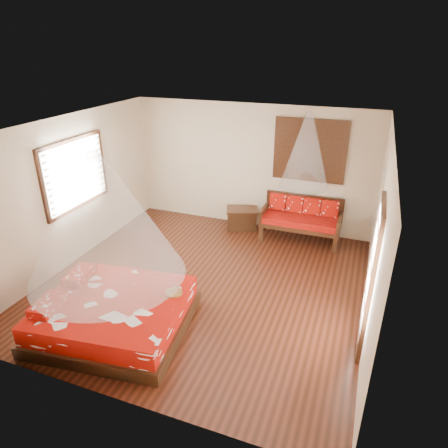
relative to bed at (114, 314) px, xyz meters
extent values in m
cube|color=black|center=(0.81, 1.60, -0.26)|extent=(5.50, 5.50, 0.02)
cube|color=silver|center=(0.81, 1.60, 2.56)|extent=(5.50, 5.50, 0.02)
cube|color=beige|center=(-1.95, 1.60, 1.15)|extent=(0.02, 5.50, 2.80)
cube|color=beige|center=(3.57, 1.60, 1.15)|extent=(0.02, 5.50, 2.80)
cube|color=beige|center=(0.81, 4.36, 1.15)|extent=(5.50, 0.02, 2.80)
cube|color=beige|center=(0.81, -1.16, 1.15)|extent=(5.50, 0.02, 2.80)
cube|color=black|center=(0.02, 0.00, -0.15)|extent=(2.35, 2.18, 0.20)
cube|color=#9C0D05|center=(0.02, 0.00, 0.10)|extent=(2.24, 2.07, 0.30)
cube|color=#9C0D05|center=(-0.72, -0.50, 0.32)|extent=(0.37, 0.59, 0.14)
cube|color=#9C0D05|center=(-0.82, 0.31, 0.32)|extent=(0.37, 0.59, 0.14)
cube|color=black|center=(1.30, 3.59, -0.04)|extent=(0.08, 0.08, 0.42)
cube|color=black|center=(2.88, 3.59, -0.04)|extent=(0.08, 0.08, 0.42)
cube|color=black|center=(1.30, 4.22, -0.04)|extent=(0.08, 0.08, 0.42)
cube|color=black|center=(2.88, 4.22, -0.04)|extent=(0.08, 0.08, 0.42)
cube|color=black|center=(2.09, 3.90, 0.13)|extent=(1.69, 0.75, 0.08)
cube|color=#8A0705|center=(2.09, 3.90, 0.24)|extent=(1.63, 0.69, 0.14)
cube|color=black|center=(2.09, 4.24, 0.42)|extent=(1.69, 0.06, 0.55)
cube|color=black|center=(1.28, 3.90, 0.29)|extent=(0.06, 0.75, 0.30)
cube|color=black|center=(2.90, 3.90, 0.29)|extent=(0.06, 0.75, 0.30)
cube|color=#9C0D05|center=(1.53, 4.12, 0.49)|extent=(0.36, 0.19, 0.37)
cube|color=#9C0D05|center=(1.90, 4.12, 0.49)|extent=(0.36, 0.19, 0.37)
cube|color=#9C0D05|center=(2.28, 4.12, 0.49)|extent=(0.36, 0.19, 0.37)
cube|color=#9C0D05|center=(2.65, 4.12, 0.49)|extent=(0.36, 0.19, 0.37)
cube|color=black|center=(0.71, 4.05, -0.03)|extent=(0.78, 0.67, 0.43)
cube|color=black|center=(0.71, 4.05, 0.21)|extent=(0.83, 0.72, 0.05)
cube|color=black|center=(2.09, 4.32, 1.65)|extent=(1.52, 0.06, 1.32)
cube|color=black|center=(2.09, 4.31, 1.65)|extent=(1.35, 0.04, 1.10)
cube|color=black|center=(-1.91, 1.80, 1.45)|extent=(0.08, 1.74, 1.34)
cube|color=silver|center=(-1.87, 1.80, 1.45)|extent=(0.04, 1.54, 1.10)
cube|color=black|center=(3.53, 1.00, 0.80)|extent=(0.08, 1.02, 2.16)
cube|color=white|center=(3.51, 1.00, 0.90)|extent=(0.03, 0.82, 1.70)
cylinder|color=brown|center=(0.78, 0.48, 0.26)|extent=(0.26, 0.26, 0.03)
cone|color=white|center=(0.02, 0.00, 1.60)|extent=(2.18, 2.18, 1.80)
cone|color=white|center=(2.09, 3.85, 1.75)|extent=(0.99, 0.99, 1.50)
camera|label=1|loc=(3.27, -4.01, 3.77)|focal=32.00mm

